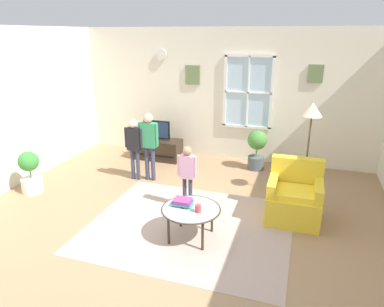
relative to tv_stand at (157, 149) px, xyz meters
The scene contains 16 objects.
ground_plane 2.86m from the tv_stand, 62.73° to the right, with size 6.90×6.73×0.02m, color #9E7A56.
back_wall 1.85m from the tv_stand, 24.06° to the left, with size 6.30×0.17×2.75m.
area_rug 2.94m from the tv_stand, 57.48° to the right, with size 2.83×2.39×0.01m, color tan.
tv_stand is the anchor object (origin of this frame).
television 0.44m from the tv_stand, 90.00° to the right, with size 0.59×0.08×0.42m.
armchair 3.45m from the tv_stand, 30.79° to the right, with size 0.76×0.74×0.87m.
coffee_table 3.23m from the tv_stand, 58.49° to the right, with size 0.80×0.80×0.44m.
book_stack 3.12m from the tv_stand, 60.13° to the right, with size 0.27×0.19×0.09m.
cup 3.34m from the tv_stand, 57.31° to the right, with size 0.08×0.08×0.10m, color #BF3F3F.
remote_near_books 3.16m from the tv_stand, 59.70° to the right, with size 0.04×0.14×0.02m, color black.
person_black_shirt 1.28m from the tv_stand, 86.84° to the right, with size 0.35×0.16×1.16m.
person_green_shirt 1.31m from the tv_stand, 73.06° to the right, with size 0.39×0.18×1.28m.
person_pink_shirt 2.43m from the tv_stand, 55.15° to the right, with size 0.31×0.14×1.02m.
potted_plant_by_window 2.16m from the tv_stand, ahead, with size 0.39×0.39×0.81m.
potted_plant_corner 2.64m from the tv_stand, 121.86° to the right, with size 0.35×0.35×0.74m.
floor_lamp 3.43m from the tv_stand, 17.58° to the right, with size 0.32×0.32×1.61m.
Camera 1 is at (1.66, -4.08, 2.63)m, focal length 32.48 mm.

